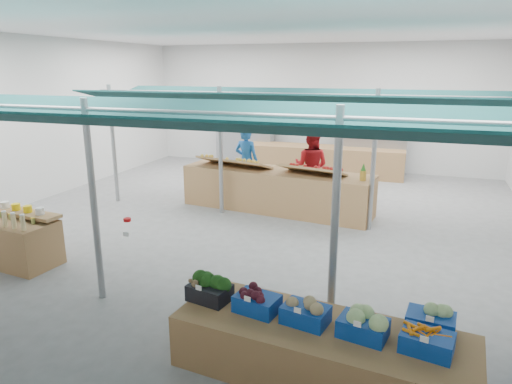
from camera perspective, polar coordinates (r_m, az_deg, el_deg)
floor at (r=10.32m, az=-0.34°, el=-3.94°), size 13.00×13.00×0.00m
hall at (r=11.14m, az=2.23°, el=11.38°), size 13.00×13.00×13.00m
pole_grid at (r=8.01m, az=0.39°, el=3.85°), size 10.00×4.60×3.00m
awnings at (r=7.87m, az=0.40°, el=10.78°), size 9.50×7.08×0.30m
back_shelving_left at (r=16.42m, az=-1.35°, el=6.86°), size 2.00×0.50×2.00m
back_shelving_right at (r=15.40m, az=14.55°, el=5.82°), size 2.00×0.50×2.00m
bottle_shelf at (r=9.32m, az=-28.23°, el=-5.13°), size 1.86×1.23×1.08m
veg_counter at (r=5.47m, az=7.99°, el=-19.14°), size 3.37×1.38×0.64m
fruit_counter at (r=11.17m, az=2.56°, el=0.22°), size 4.76×1.60×1.00m
far_counter at (r=15.17m, az=8.44°, el=3.93°), size 5.14×1.20×0.92m
vendor_left at (r=12.46m, az=-1.19°, el=3.86°), size 0.72×0.52×1.87m
vendor_right at (r=11.95m, az=6.91°, el=3.26°), size 0.98×0.80×1.87m
crate_broccoli at (r=5.71m, az=-5.82°, el=-11.86°), size 0.55×0.45×0.35m
crate_beets at (r=5.46m, az=0.14°, el=-13.44°), size 0.55×0.45×0.29m
crate_celeriac at (r=5.26m, az=6.22°, el=-14.56°), size 0.55×0.45×0.31m
crate_cabbage at (r=5.12m, az=13.26°, el=-15.64°), size 0.55×0.45×0.35m
crate_carrots at (r=5.09m, az=20.60°, el=-17.10°), size 0.55×0.45×0.29m
sparrow at (r=5.66m, az=-7.75°, el=-11.20°), size 0.12×0.09×0.11m
pole_ribbon at (r=7.42m, az=-15.82°, el=-3.52°), size 0.12×0.12×0.28m
apple_heap_yellow at (r=11.39m, az=-2.78°, el=3.96°), size 2.00×1.08×0.27m
apple_heap_red at (r=10.58m, az=7.07°, el=2.98°), size 1.61×1.00×0.27m
pineapple at (r=10.27m, az=13.25°, el=2.41°), size 0.14×0.14×0.39m
crate_extra at (r=5.43m, az=21.02°, el=-14.55°), size 0.53×0.43×0.32m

